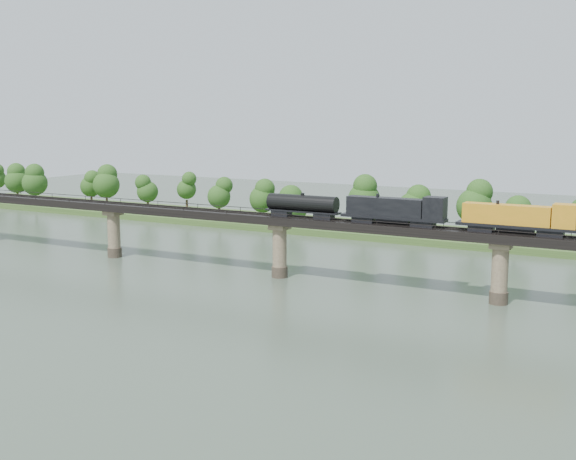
% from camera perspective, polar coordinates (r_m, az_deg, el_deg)
% --- Properties ---
extents(ground, '(400.00, 400.00, 0.00)m').
position_cam_1_polar(ground, '(109.86, -8.34, -6.77)').
color(ground, '#344235').
rests_on(ground, ground).
extents(far_bank, '(300.00, 24.00, 1.60)m').
position_cam_1_polar(far_bank, '(183.27, 7.72, -0.08)').
color(far_bank, '#304C1E').
rests_on(far_bank, ground).
extents(bridge, '(236.00, 30.00, 11.50)m').
position_cam_1_polar(bridge, '(133.17, -0.67, -1.45)').
color(bridge, '#473A2D').
rests_on(bridge, ground).
extents(bridge_superstructure, '(220.00, 4.90, 0.75)m').
position_cam_1_polar(bridge_superstructure, '(132.15, -0.67, 1.25)').
color(bridge_superstructure, black).
rests_on(bridge_superstructure, bridge).
extents(far_treeline, '(289.06, 17.54, 13.60)m').
position_cam_1_polar(far_treeline, '(181.11, 4.84, 2.43)').
color(far_treeline, '#382619').
rests_on(far_treeline, far_bank).
extents(freight_train, '(73.69, 2.87, 5.07)m').
position_cam_1_polar(freight_train, '(118.87, 14.47, 1.11)').
color(freight_train, black).
rests_on(freight_train, bridge).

